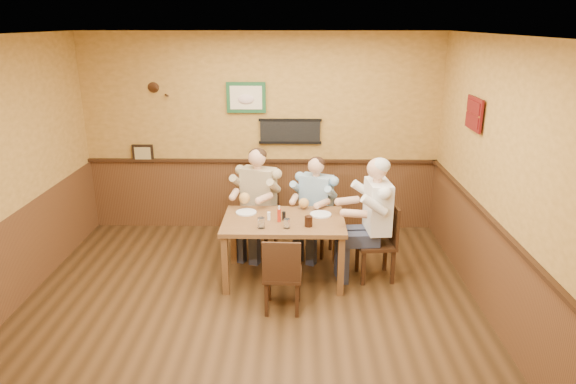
# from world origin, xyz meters

# --- Properties ---
(room) EXTENTS (5.02, 5.03, 2.81)m
(room) POSITION_xyz_m (0.13, 0.17, 1.69)
(room) COLOR #33200F
(room) RESTS_ON ground
(dining_table) EXTENTS (1.40, 0.90, 0.75)m
(dining_table) POSITION_xyz_m (0.36, 0.88, 0.66)
(dining_table) COLOR brown
(dining_table) RESTS_ON ground
(chair_back_left) EXTENTS (0.52, 0.52, 0.88)m
(chair_back_left) POSITION_xyz_m (0.01, 1.63, 0.44)
(chair_back_left) COLOR #372011
(chair_back_left) RESTS_ON ground
(chair_back_right) EXTENTS (0.50, 0.50, 0.82)m
(chair_back_right) POSITION_xyz_m (0.76, 1.60, 0.41)
(chair_back_right) COLOR #372011
(chair_back_right) RESTS_ON ground
(chair_right_end) EXTENTS (0.47, 0.47, 0.93)m
(chair_right_end) POSITION_xyz_m (1.43, 0.91, 0.46)
(chair_right_end) COLOR #372011
(chair_right_end) RESTS_ON ground
(chair_near_side) EXTENTS (0.40, 0.40, 0.85)m
(chair_near_side) POSITION_xyz_m (0.36, 0.19, 0.42)
(chair_near_side) COLOR #372011
(chair_near_side) RESTS_ON ground
(diner_tan_shirt) EXTENTS (0.74, 0.74, 1.26)m
(diner_tan_shirt) POSITION_xyz_m (0.01, 1.63, 0.63)
(diner_tan_shirt) COLOR tan
(diner_tan_shirt) RESTS_ON ground
(diner_blue_polo) EXTENTS (0.72, 0.72, 1.17)m
(diner_blue_polo) POSITION_xyz_m (0.76, 1.60, 0.59)
(diner_blue_polo) COLOR #87ADCB
(diner_blue_polo) RESTS_ON ground
(diner_white_elder) EXTENTS (0.67, 0.67, 1.32)m
(diner_white_elder) POSITION_xyz_m (1.43, 0.91, 0.66)
(diner_white_elder) COLOR white
(diner_white_elder) RESTS_ON ground
(water_glass_left) EXTENTS (0.10, 0.10, 0.12)m
(water_glass_left) POSITION_xyz_m (0.11, 0.61, 0.81)
(water_glass_left) COLOR silver
(water_glass_left) RESTS_ON dining_table
(water_glass_mid) EXTENTS (0.08, 0.08, 0.11)m
(water_glass_mid) POSITION_xyz_m (0.40, 0.62, 0.80)
(water_glass_mid) COLOR white
(water_glass_mid) RESTS_ON dining_table
(cola_tumbler) EXTENTS (0.10, 0.10, 0.12)m
(cola_tumbler) POSITION_xyz_m (0.64, 0.67, 0.81)
(cola_tumbler) COLOR black
(cola_tumbler) RESTS_ON dining_table
(hot_sauce_bottle) EXTENTS (0.04, 0.04, 0.17)m
(hot_sauce_bottle) POSITION_xyz_m (0.31, 0.80, 0.84)
(hot_sauce_bottle) COLOR #B72813
(hot_sauce_bottle) RESTS_ON dining_table
(salt_shaker) EXTENTS (0.04, 0.04, 0.09)m
(salt_shaker) POSITION_xyz_m (0.19, 0.86, 0.80)
(salt_shaker) COLOR white
(salt_shaker) RESTS_ON dining_table
(pepper_shaker) EXTENTS (0.05, 0.05, 0.10)m
(pepper_shaker) POSITION_xyz_m (0.36, 0.86, 0.80)
(pepper_shaker) COLOR black
(pepper_shaker) RESTS_ON dining_table
(plate_far_left) EXTENTS (0.27, 0.27, 0.02)m
(plate_far_left) POSITION_xyz_m (-0.10, 1.08, 0.76)
(plate_far_left) COLOR silver
(plate_far_left) RESTS_ON dining_table
(plate_far_right) EXTENTS (0.33, 0.33, 0.02)m
(plate_far_right) POSITION_xyz_m (0.79, 1.02, 0.76)
(plate_far_right) COLOR silver
(plate_far_right) RESTS_ON dining_table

